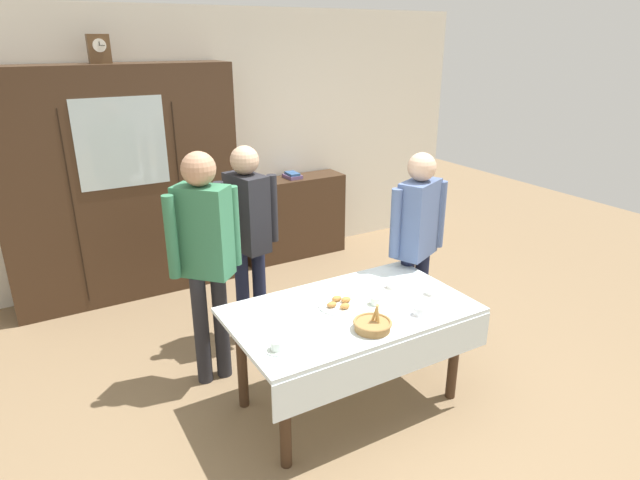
# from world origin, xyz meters

# --- Properties ---
(ground_plane) EXTENTS (12.00, 12.00, 0.00)m
(ground_plane) POSITION_xyz_m (0.00, 0.00, 0.00)
(ground_plane) COLOR #846B4C
(ground_plane) RESTS_ON ground
(back_wall) EXTENTS (6.40, 0.10, 2.70)m
(back_wall) POSITION_xyz_m (0.00, 2.65, 1.35)
(back_wall) COLOR silver
(back_wall) RESTS_ON ground
(dining_table) EXTENTS (1.59, 0.94, 0.73)m
(dining_table) POSITION_xyz_m (0.00, -0.23, 0.63)
(dining_table) COLOR #3D2819
(dining_table) RESTS_ON ground
(wall_cabinet) EXTENTS (2.14, 0.46, 2.19)m
(wall_cabinet) POSITION_xyz_m (-0.90, 2.35, 1.10)
(wall_cabinet) COLOR #3D2819
(wall_cabinet) RESTS_ON ground
(mantel_clock) EXTENTS (0.18, 0.11, 0.24)m
(mantel_clock) POSITION_xyz_m (-0.95, 2.35, 2.31)
(mantel_clock) COLOR brown
(mantel_clock) RESTS_ON wall_cabinet
(bookshelf_low) EXTENTS (1.20, 0.35, 0.93)m
(bookshelf_low) POSITION_xyz_m (0.92, 2.41, 0.46)
(bookshelf_low) COLOR #3D2819
(bookshelf_low) RESTS_ON ground
(book_stack) EXTENTS (0.17, 0.21, 0.06)m
(book_stack) POSITION_xyz_m (0.92, 2.41, 0.96)
(book_stack) COLOR #664C7A
(book_stack) RESTS_ON bookshelf_low
(tea_cup_mid_left) EXTENTS (0.13, 0.13, 0.06)m
(tea_cup_mid_left) POSITION_xyz_m (0.59, -0.32, 0.76)
(tea_cup_mid_left) COLOR white
(tea_cup_mid_left) RESTS_ON dining_table
(tea_cup_far_left) EXTENTS (0.13, 0.13, 0.06)m
(tea_cup_far_left) POSITION_xyz_m (0.42, -0.10, 0.76)
(tea_cup_far_left) COLOR white
(tea_cup_far_left) RESTS_ON dining_table
(tea_cup_near_left) EXTENTS (0.13, 0.13, 0.06)m
(tea_cup_near_left) POSITION_xyz_m (0.17, -0.25, 0.76)
(tea_cup_near_left) COLOR silver
(tea_cup_near_left) RESTS_ON dining_table
(tea_cup_front_edge) EXTENTS (0.13, 0.13, 0.06)m
(tea_cup_front_edge) POSITION_xyz_m (0.32, -0.50, 0.76)
(tea_cup_front_edge) COLOR white
(tea_cup_front_edge) RESTS_ON dining_table
(tea_cup_mid_right) EXTENTS (0.13, 0.13, 0.06)m
(tea_cup_mid_right) POSITION_xyz_m (-0.64, -0.42, 0.76)
(tea_cup_mid_right) COLOR silver
(tea_cup_mid_right) RESTS_ON dining_table
(bread_basket) EXTENTS (0.24, 0.24, 0.16)m
(bread_basket) POSITION_xyz_m (-0.04, -0.50, 0.77)
(bread_basket) COLOR #9E7542
(bread_basket) RESTS_ON dining_table
(pastry_plate) EXTENTS (0.28, 0.28, 0.05)m
(pastry_plate) POSITION_xyz_m (-0.05, -0.14, 0.75)
(pastry_plate) COLOR white
(pastry_plate) RESTS_ON dining_table
(spoon_near_left) EXTENTS (0.12, 0.02, 0.01)m
(spoon_near_left) POSITION_xyz_m (-0.45, -0.45, 0.74)
(spoon_near_left) COLOR silver
(spoon_near_left) RESTS_ON dining_table
(spoon_mid_right) EXTENTS (0.12, 0.02, 0.01)m
(spoon_mid_right) POSITION_xyz_m (-0.38, -0.12, 0.74)
(spoon_mid_right) COLOR silver
(spoon_mid_right) RESTS_ON dining_table
(person_beside_shelf) EXTENTS (0.52, 0.33, 1.61)m
(person_beside_shelf) POSITION_xyz_m (0.87, 0.19, 0.98)
(person_beside_shelf) COLOR #191E38
(person_beside_shelf) RESTS_ON ground
(person_by_cabinet) EXTENTS (0.52, 0.40, 1.72)m
(person_by_cabinet) POSITION_xyz_m (-0.72, 0.54, 1.05)
(person_by_cabinet) COLOR #232328
(person_by_cabinet) RESTS_ON ground
(person_behind_table_right) EXTENTS (0.52, 0.39, 1.65)m
(person_behind_table_right) POSITION_xyz_m (-0.24, 0.92, 1.00)
(person_behind_table_right) COLOR #191E38
(person_behind_table_right) RESTS_ON ground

